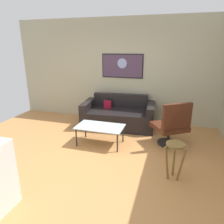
# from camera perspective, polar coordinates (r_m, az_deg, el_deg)

# --- Properties ---
(ground) EXTENTS (6.40, 6.40, 0.04)m
(ground) POSITION_cam_1_polar(r_m,az_deg,el_deg) (4.03, -5.89, -13.43)
(ground) COLOR #BB7E46
(back_wall) EXTENTS (6.40, 0.05, 2.80)m
(back_wall) POSITION_cam_1_polar(r_m,az_deg,el_deg) (5.79, 3.02, 11.21)
(back_wall) COLOR #AEAA8C
(back_wall) RESTS_ON ground
(couch) EXTENTS (1.93, 1.09, 0.81)m
(couch) POSITION_cam_1_polar(r_m,az_deg,el_deg) (5.48, 1.77, -1.09)
(couch) COLOR black
(couch) RESTS_ON ground
(coffee_table) EXTENTS (1.01, 0.57, 0.42)m
(coffee_table) POSITION_cam_1_polar(r_m,az_deg,el_deg) (4.45, -3.35, -4.35)
(coffee_table) COLOR silver
(coffee_table) RESTS_ON ground
(armchair) EXTENTS (0.88, 0.87, 0.99)m
(armchair) POSITION_cam_1_polar(r_m,az_deg,el_deg) (4.52, 16.21, -3.50)
(armchair) COLOR black
(armchair) RESTS_ON ground
(bar_stool) EXTENTS (0.34, 0.34, 0.62)m
(bar_stool) POSITION_cam_1_polar(r_m,az_deg,el_deg) (3.44, 17.06, -10.58)
(bar_stool) COLOR brown
(bar_stool) RESTS_ON ground
(wall_painting) EXTENTS (1.14, 0.03, 0.64)m
(wall_painting) POSITION_cam_1_polar(r_m,az_deg,el_deg) (5.74, 2.85, 12.63)
(wall_painting) COLOR black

